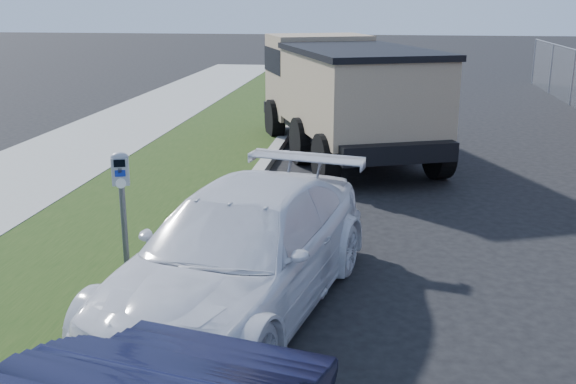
# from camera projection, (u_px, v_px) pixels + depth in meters

# --- Properties ---
(ground) EXTENTS (120.00, 120.00, 0.00)m
(ground) POSITION_uv_depth(u_px,v_px,m) (395.00, 302.00, 7.88)
(ground) COLOR black
(ground) RESTS_ON ground
(streetside) EXTENTS (6.12, 50.00, 0.15)m
(streetside) POSITION_uv_depth(u_px,v_px,m) (32.00, 222.00, 10.49)
(streetside) COLOR gray
(streetside) RESTS_ON ground
(parking_meter) EXTENTS (0.24, 0.20, 1.53)m
(parking_meter) POSITION_uv_depth(u_px,v_px,m) (121.00, 187.00, 8.04)
(parking_meter) COLOR #3F4247
(parking_meter) RESTS_ON ground
(white_wagon) EXTENTS (2.95, 5.09, 1.39)m
(white_wagon) POSITION_uv_depth(u_px,v_px,m) (241.00, 250.00, 7.57)
(white_wagon) COLOR white
(white_wagon) RESTS_ON ground
(dump_truck) EXTENTS (4.56, 6.92, 2.55)m
(dump_truck) POSITION_uv_depth(u_px,v_px,m) (342.00, 90.00, 15.08)
(dump_truck) COLOR black
(dump_truck) RESTS_ON ground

